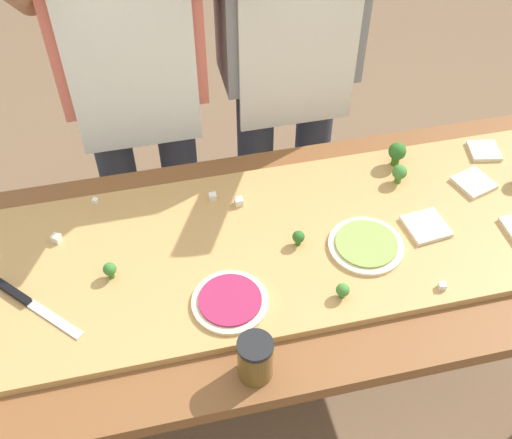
% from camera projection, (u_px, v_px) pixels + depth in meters
% --- Properties ---
extents(ground_plane, '(8.00, 8.00, 0.00)m').
position_uv_depth(ground_plane, '(256.00, 398.00, 2.12)').
color(ground_plane, brown).
extents(prep_table, '(1.87, 0.77, 0.76)m').
position_uv_depth(prep_table, '(256.00, 280.00, 1.64)').
color(prep_table, brown).
rests_on(prep_table, ground).
extents(cutting_board, '(1.62, 0.55, 0.02)m').
position_uv_depth(cutting_board, '(274.00, 245.00, 1.58)').
color(cutting_board, tan).
rests_on(cutting_board, prep_table).
extents(chefs_knife, '(0.20, 0.21, 0.02)m').
position_uv_depth(chefs_knife, '(26.00, 299.00, 1.44)').
color(chefs_knife, '#B7BABF').
rests_on(chefs_knife, cutting_board).
extents(pizza_whole_beet_magenta, '(0.18, 0.18, 0.02)m').
position_uv_depth(pizza_whole_beet_magenta, '(230.00, 301.00, 1.44)').
color(pizza_whole_beet_magenta, beige).
rests_on(pizza_whole_beet_magenta, cutting_board).
extents(pizza_whole_pesto_green, '(0.19, 0.19, 0.02)m').
position_uv_depth(pizza_whole_pesto_green, '(366.00, 245.00, 1.56)').
color(pizza_whole_pesto_green, beige).
rests_on(pizza_whole_pesto_green, cutting_board).
extents(pizza_slice_near_left, '(0.12, 0.12, 0.01)m').
position_uv_depth(pizza_slice_near_left, '(474.00, 183.00, 1.71)').
color(pizza_slice_near_left, beige).
rests_on(pizza_slice_near_left, cutting_board).
extents(pizza_slice_far_right, '(0.11, 0.11, 0.01)m').
position_uv_depth(pizza_slice_far_right, '(426.00, 226.00, 1.60)').
color(pizza_slice_far_right, beige).
rests_on(pizza_slice_far_right, cutting_board).
extents(pizza_slice_near_right, '(0.10, 0.10, 0.01)m').
position_uv_depth(pizza_slice_near_right, '(484.00, 151.00, 1.80)').
color(pizza_slice_near_right, beige).
rests_on(pizza_slice_near_right, cutting_board).
extents(broccoli_floret_back_right, '(0.04, 0.04, 0.06)m').
position_uv_depth(broccoli_floret_back_right, '(399.00, 173.00, 1.70)').
color(broccoli_floret_back_right, '#487A23').
rests_on(broccoli_floret_back_right, cutting_board).
extents(broccoli_floret_front_right, '(0.05, 0.05, 0.07)m').
position_uv_depth(broccoli_floret_front_right, '(397.00, 152.00, 1.74)').
color(broccoli_floret_front_right, '#366618').
rests_on(broccoli_floret_front_right, cutting_board).
extents(broccoli_floret_front_mid, '(0.03, 0.03, 0.04)m').
position_uv_depth(broccoli_floret_front_mid, '(343.00, 290.00, 1.44)').
color(broccoli_floret_front_mid, '#487A23').
rests_on(broccoli_floret_front_mid, cutting_board).
extents(broccoli_floret_back_mid, '(0.03, 0.03, 0.04)m').
position_uv_depth(broccoli_floret_back_mid, '(299.00, 238.00, 1.55)').
color(broccoli_floret_back_mid, '#366618').
rests_on(broccoli_floret_back_mid, cutting_board).
extents(broccoli_floret_front_left, '(0.03, 0.03, 0.05)m').
position_uv_depth(broccoli_floret_front_left, '(110.00, 269.00, 1.48)').
color(broccoli_floret_front_left, '#3F7220').
rests_on(broccoli_floret_front_left, cutting_board).
extents(cheese_crumble_a, '(0.02, 0.02, 0.02)m').
position_uv_depth(cheese_crumble_a, '(213.00, 197.00, 1.67)').
color(cheese_crumble_a, white).
rests_on(cheese_crumble_a, cutting_board).
extents(cheese_crumble_b, '(0.02, 0.02, 0.02)m').
position_uv_depth(cheese_crumble_b, '(442.00, 286.00, 1.47)').
color(cheese_crumble_b, silver).
rests_on(cheese_crumble_b, cutting_board).
extents(cheese_crumble_d, '(0.02, 0.02, 0.01)m').
position_uv_depth(cheese_crumble_d, '(95.00, 201.00, 1.66)').
color(cheese_crumble_d, white).
rests_on(cheese_crumble_d, cutting_board).
extents(cheese_crumble_e, '(0.03, 0.03, 0.02)m').
position_uv_depth(cheese_crumble_e, '(56.00, 238.00, 1.57)').
color(cheese_crumble_e, silver).
rests_on(cheese_crumble_e, cutting_board).
extents(cheese_crumble_f, '(0.02, 0.02, 0.02)m').
position_uv_depth(cheese_crumble_f, '(239.00, 202.00, 1.66)').
color(cheese_crumble_f, silver).
rests_on(cheese_crumble_f, cutting_board).
extents(sauce_jar, '(0.08, 0.08, 0.12)m').
position_uv_depth(sauce_jar, '(255.00, 359.00, 1.31)').
color(sauce_jar, brown).
rests_on(sauce_jar, prep_table).
extents(cook_left, '(0.54, 0.39, 1.67)m').
position_uv_depth(cook_left, '(131.00, 65.00, 1.73)').
color(cook_left, '#333847').
rests_on(cook_left, ground).
extents(cook_right, '(0.54, 0.39, 1.67)m').
position_uv_depth(cook_right, '(290.00, 45.00, 1.80)').
color(cook_right, '#333847').
rests_on(cook_right, ground).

